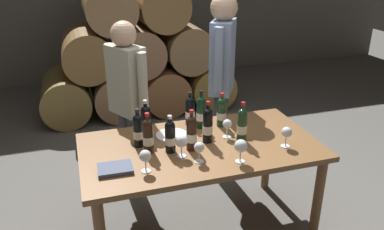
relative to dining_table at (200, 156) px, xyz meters
The scene contains 23 objects.
ground_plane 0.67m from the dining_table, ahead, with size 14.00×14.00×0.00m, color #66635E.
barrel_stack 2.60m from the dining_table, 90.00° to the left, with size 2.49×0.90×1.69m.
dining_table is the anchor object (origin of this frame).
wine_bottle_0 0.41m from the dining_table, 85.01° to the left, with size 0.07×0.07×0.27m.
wine_bottle_1 0.31m from the dining_table, behind, with size 0.07×0.07×0.27m.
wine_bottle_2 0.43m from the dining_table, 44.83° to the left, with size 0.07×0.07×0.27m.
wine_bottle_3 0.37m from the dining_table, 70.56° to the left, with size 0.07×0.07×0.31m.
wine_bottle_4 0.38m from the dining_table, ahead, with size 0.07×0.07×0.31m.
wine_bottle_5 0.44m from the dining_table, behind, with size 0.07×0.07×0.30m.
wine_bottle_6 0.24m from the dining_table, 25.53° to the left, with size 0.07×0.07×0.32m.
wine_bottle_7 0.24m from the dining_table, 149.85° to the right, with size 0.07×0.07×0.30m.
wine_bottle_8 0.49m from the dining_table, 164.54° to the left, with size 0.07×0.07×0.28m.
wine_bottle_9 0.47m from the dining_table, 144.55° to the left, with size 0.07×0.07×0.29m.
wine_glass_0 0.30m from the dining_table, 13.66° to the left, with size 0.07×0.07×0.14m.
wine_glass_1 0.29m from the dining_table, 144.89° to the right, with size 0.09×0.09×0.16m.
wine_glass_2 0.41m from the dining_table, 60.37° to the right, with size 0.09×0.09×0.16m.
wine_glass_3 0.54m from the dining_table, 151.47° to the right, with size 0.08×0.08×0.15m.
wine_glass_4 0.64m from the dining_table, 19.81° to the right, with size 0.08×0.08×0.15m.
wine_glass_5 0.31m from the dining_table, 110.40° to the right, with size 0.07×0.07×0.14m.
tasting_notebook 0.66m from the dining_table, 164.58° to the right, with size 0.22×0.16×0.03m, color #4C5670.
serving_plate 0.27m from the dining_table, 129.49° to the left, with size 0.24×0.24×0.01m, color white.
sommelier_presenting 0.95m from the dining_table, 58.97° to the left, with size 0.32×0.44×1.72m.
taster_seated_left 0.86m from the dining_table, 119.16° to the left, with size 0.31×0.44×1.54m.
Camera 1 is at (-0.81, -2.38, 2.09)m, focal length 36.88 mm.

